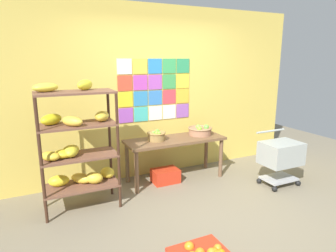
% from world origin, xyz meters
% --- Properties ---
extents(ground, '(9.17, 9.17, 0.00)m').
position_xyz_m(ground, '(0.00, 0.00, 0.00)').
color(ground, '#786E58').
extents(back_wall_with_art, '(5.11, 0.07, 2.67)m').
position_xyz_m(back_wall_with_art, '(-0.00, 1.62, 1.34)').
color(back_wall_with_art, '#D7BA4F').
rests_on(back_wall_with_art, ground).
extents(banana_shelf_unit, '(0.95, 0.48, 1.62)m').
position_xyz_m(banana_shelf_unit, '(-1.38, 0.92, 0.86)').
color(banana_shelf_unit, '#3A2216').
rests_on(banana_shelf_unit, ground).
extents(display_table, '(1.54, 0.55, 0.67)m').
position_xyz_m(display_table, '(0.12, 1.19, 0.58)').
color(display_table, brown).
rests_on(display_table, ground).
extents(fruit_basket_right, '(0.29, 0.29, 0.15)m').
position_xyz_m(fruit_basket_right, '(-0.18, 1.22, 0.74)').
color(fruit_basket_right, olive).
rests_on(fruit_basket_right, display_table).
extents(fruit_basket_centre, '(0.38, 0.38, 0.17)m').
position_xyz_m(fruit_basket_centre, '(0.59, 1.23, 0.74)').
color(fruit_basket_centre, '#9F6D4F').
rests_on(fruit_basket_centre, display_table).
extents(produce_crate_under_table, '(0.40, 0.28, 0.21)m').
position_xyz_m(produce_crate_under_table, '(-0.07, 1.16, 0.10)').
color(produce_crate_under_table, red).
rests_on(produce_crate_under_table, ground).
extents(shopping_cart, '(0.57, 0.46, 0.80)m').
position_xyz_m(shopping_cart, '(1.45, 0.34, 0.47)').
color(shopping_cart, black).
rests_on(shopping_cart, ground).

